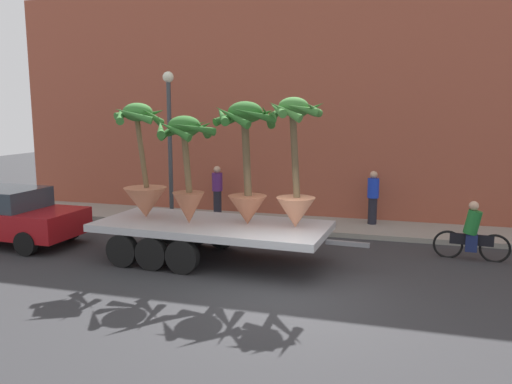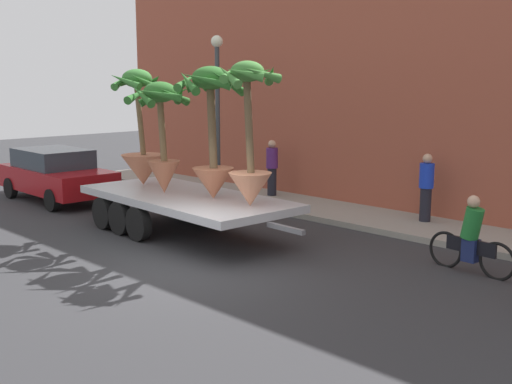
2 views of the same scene
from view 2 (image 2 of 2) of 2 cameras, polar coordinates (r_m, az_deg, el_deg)
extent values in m
plane|color=#2D2D30|center=(12.57, -6.02, -6.92)|extent=(60.00, 60.00, 0.00)
cube|color=gray|center=(16.93, 10.24, -2.35)|extent=(24.00, 2.20, 0.15)
cube|color=#9E4C38|center=(17.98, 13.78, 10.69)|extent=(24.00, 1.20, 7.91)
cube|color=#B7BABF|center=(15.16, -6.35, -0.54)|extent=(5.89, 2.80, 0.18)
cylinder|color=black|center=(17.40, -6.74, -0.84)|extent=(0.81, 0.26, 0.80)
cylinder|color=black|center=(16.19, -13.54, -1.86)|extent=(0.81, 0.26, 0.80)
cylinder|color=black|center=(16.76, -5.14, -1.22)|extent=(0.81, 0.26, 0.80)
cylinder|color=black|center=(15.49, -12.10, -2.33)|extent=(0.81, 0.26, 0.80)
cylinder|color=black|center=(16.13, -3.41, -1.64)|extent=(0.81, 0.26, 0.80)
cylinder|color=black|center=(14.81, -10.53, -2.84)|extent=(0.81, 0.26, 0.80)
cube|color=slate|center=(12.65, 2.68, -3.29)|extent=(1.00, 0.15, 0.10)
cone|color=#B26647|center=(14.45, -3.86, 0.77)|extent=(0.95, 0.95, 0.71)
cylinder|color=brown|center=(14.32, -4.00, 6.17)|extent=(0.27, 0.18, 2.02)
ellipsoid|color=#2D6B28|center=(14.31, -4.11, 10.20)|extent=(0.84, 0.84, 0.52)
cone|color=#2D6B28|center=(13.92, -2.59, 9.86)|extent=(0.23, 1.06, 0.64)
cone|color=#2D6B28|center=(14.24, -2.09, 10.09)|extent=(0.82, 0.90, 0.36)
cone|color=#2D6B28|center=(14.71, -3.14, 9.95)|extent=(0.97, 0.48, 0.49)
cone|color=#2D6B28|center=(14.85, -4.26, 9.93)|extent=(0.81, 0.99, 0.55)
cone|color=#2D6B28|center=(14.52, -6.23, 9.94)|extent=(0.72, 1.10, 0.51)
cone|color=#2D6B28|center=(14.12, -6.12, 9.84)|extent=(1.05, 0.53, 0.60)
cone|color=#2D6B28|center=(13.78, -4.48, 10.01)|extent=(0.97, 0.86, 0.45)
cone|color=#C17251|center=(16.66, -10.14, 1.99)|extent=(1.11, 1.11, 0.79)
cylinder|color=brown|center=(16.59, -10.42, 6.68)|extent=(0.36, 0.13, 1.94)
ellipsoid|color=#387A33|center=(16.62, -10.66, 10.02)|extent=(0.75, 0.75, 0.47)
cone|color=#387A33|center=(16.24, -9.97, 9.74)|extent=(0.32, 0.88, 0.54)
cone|color=#387A33|center=(16.71, -9.05, 9.93)|extent=(0.96, 0.57, 0.39)
cone|color=#387A33|center=(17.02, -10.80, 9.89)|extent=(0.58, 0.82, 0.35)
cone|color=#387A33|center=(16.81, -12.00, 9.73)|extent=(0.61, 0.86, 0.49)
cone|color=#387A33|center=(16.25, -11.71, 9.77)|extent=(0.98, 0.47, 0.48)
cone|color=#B26647|center=(15.34, -8.28, 1.35)|extent=(0.79, 0.79, 0.78)
cylinder|color=brown|center=(15.24, -8.47, 5.83)|extent=(0.27, 0.16, 1.63)
ellipsoid|color=#2D6B28|center=(15.23, -8.63, 8.88)|extent=(0.79, 0.79, 0.49)
cone|color=#2D6B28|center=(14.89, -7.42, 8.62)|extent=(0.29, 0.95, 0.51)
cone|color=#2D6B28|center=(15.29, -6.84, 8.68)|extent=(0.93, 0.66, 0.49)
cone|color=#2D6B28|center=(15.65, -7.54, 8.73)|extent=(1.04, 0.51, 0.47)
cone|color=#2D6B28|center=(15.66, -8.96, 8.58)|extent=(0.55, 0.88, 0.56)
cone|color=#2D6B28|center=(15.49, -10.53, 8.66)|extent=(0.71, 1.11, 0.47)
cone|color=#2D6B28|center=(15.01, -10.18, 8.51)|extent=(0.95, 0.31, 0.55)
cone|color=#2D6B28|center=(14.70, -8.79, 8.70)|extent=(0.87, 0.96, 0.39)
cone|color=tan|center=(13.58, -0.53, 0.23)|extent=(0.94, 0.94, 0.73)
cylinder|color=brown|center=(13.44, -0.66, 6.26)|extent=(0.29, 0.16, 2.13)
ellipsoid|color=#428438|center=(13.45, -0.79, 10.80)|extent=(0.71, 0.71, 0.44)
cone|color=#428438|center=(13.07, 0.50, 10.63)|extent=(0.31, 0.98, 0.41)
cone|color=#428438|center=(13.48, 1.37, 10.54)|extent=(0.90, 0.81, 0.48)
cone|color=#428438|center=(13.75, 0.02, 10.54)|extent=(0.77, 0.37, 0.40)
cone|color=#428438|center=(13.77, -1.36, 10.44)|extent=(0.46, 0.76, 0.46)
cone|color=#428438|center=(13.53, -2.52, 10.56)|extent=(0.64, 0.81, 0.41)
cone|color=#428438|center=(13.23, -2.48, 10.43)|extent=(0.91, 0.41, 0.55)
cone|color=#428438|center=(13.06, -0.99, 10.62)|extent=(0.74, 0.66, 0.37)
torus|color=black|center=(12.62, 20.87, -5.86)|extent=(0.74, 0.12, 0.74)
torus|color=black|center=(13.16, 16.68, -4.98)|extent=(0.74, 0.12, 0.74)
cube|color=black|center=(12.83, 18.77, -4.64)|extent=(1.04, 0.15, 0.28)
cylinder|color=#1E702D|center=(12.73, 18.89, -2.68)|extent=(0.47, 0.38, 0.65)
sphere|color=tan|center=(12.65, 18.99, -0.82)|extent=(0.24, 0.24, 0.24)
cube|color=navy|center=(12.85, 18.75, -4.99)|extent=(0.30, 0.26, 0.44)
cube|color=maroon|center=(20.36, -17.45, 1.12)|extent=(4.43, 1.97, 0.70)
cube|color=#2D3842|center=(20.48, -17.82, 2.93)|extent=(2.45, 1.73, 0.56)
cylinder|color=black|center=(19.58, -13.25, -0.06)|extent=(0.64, 0.22, 0.64)
cylinder|color=black|center=(18.78, -17.88, -0.70)|extent=(0.64, 0.22, 0.64)
cylinder|color=black|center=(22.06, -17.00, 0.87)|extent=(0.64, 0.22, 0.64)
cylinder|color=black|center=(21.35, -21.21, 0.34)|extent=(0.64, 0.22, 0.64)
cylinder|color=black|center=(19.53, 1.44, 0.93)|extent=(0.28, 0.28, 0.85)
cylinder|color=#51236B|center=(19.43, 1.45, 3.08)|extent=(0.36, 0.36, 0.62)
sphere|color=tan|center=(19.38, 1.46, 4.34)|extent=(0.24, 0.24, 0.24)
cylinder|color=black|center=(16.47, 14.99, -1.10)|extent=(0.28, 0.28, 0.85)
cylinder|color=#1938C6|center=(16.35, 15.11, 1.43)|extent=(0.36, 0.36, 0.62)
sphere|color=tan|center=(16.30, 15.18, 2.92)|extent=(0.24, 0.24, 0.24)
cylinder|color=#383D42|center=(19.39, -3.46, 6.28)|extent=(0.14, 0.14, 4.50)
sphere|color=#EAEACC|center=(19.38, -3.54, 13.38)|extent=(0.36, 0.36, 0.36)
camera|label=1|loc=(7.47, -63.53, 5.38)|focal=35.73mm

